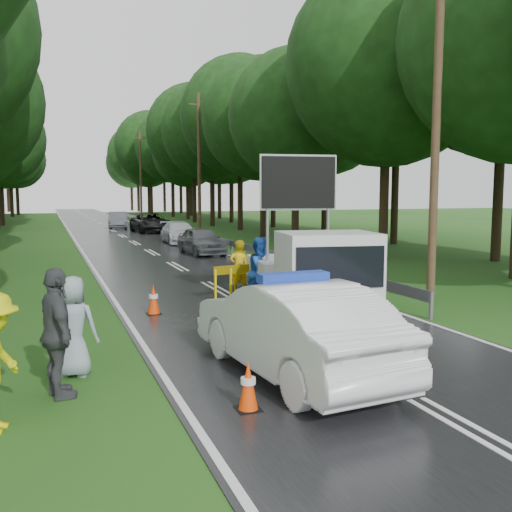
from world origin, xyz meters
name	(u,v)px	position (x,y,z in m)	size (l,w,h in m)	color
ground	(294,332)	(0.00, 0.00, 0.00)	(160.00, 160.00, 0.00)	#1D4E16
road	(122,236)	(0.00, 30.00, 0.01)	(7.00, 140.00, 0.02)	black
guardrail	(174,228)	(3.70, 29.67, 0.55)	(0.12, 60.06, 0.70)	gray
utility_pole_near	(436,122)	(5.20, 2.00, 5.06)	(1.40, 0.24, 10.00)	#452F20
utility_pole_mid	(199,164)	(5.20, 28.00, 5.06)	(1.40, 0.24, 10.00)	#452F20
utility_pole_far	(141,175)	(5.20, 54.00, 5.06)	(1.40, 0.24, 10.00)	#452F20
police_sedan	(293,329)	(-1.25, -2.75, 0.81)	(2.16, 5.04, 1.78)	white
work_truck	(312,274)	(1.05, 1.26, 1.10)	(3.00, 5.37, 4.06)	gray
barrier	(253,273)	(0.49, 4.00, 0.79)	(2.51, 0.49, 1.05)	yellow
officer	(239,267)	(0.40, 5.00, 0.84)	(0.61, 0.40, 1.67)	yellow
civilian	(261,272)	(0.36, 3.00, 0.95)	(0.93, 0.72, 1.90)	#194AA7
bystander_mid	(57,333)	(-5.03, -2.50, 1.00)	(1.17, 0.49, 2.00)	#3E4046
bystander_right	(73,326)	(-4.76, -1.50, 0.86)	(0.84, 0.55, 1.72)	#8697A1
queue_car_first	(201,241)	(2.22, 16.35, 0.69)	(1.63, 4.05, 1.38)	#45494D
queue_car_second	(179,233)	(2.56, 22.92, 0.65)	(1.83, 4.51, 1.31)	#ADAEB5
queue_car_third	(151,223)	(2.60, 32.99, 0.75)	(2.49, 5.40, 1.50)	black
queue_car_fourth	(118,220)	(0.80, 38.99, 0.72)	(1.52, 4.36, 1.44)	#45484E
cone_near_left	(248,386)	(-2.50, -4.00, 0.36)	(0.35, 0.35, 0.74)	black
cone_center	(281,311)	(0.01, 0.77, 0.34)	(0.33, 0.33, 0.69)	black
cone_far	(289,289)	(1.40, 3.43, 0.34)	(0.33, 0.33, 0.69)	black
cone_left_mid	(154,300)	(-2.61, 2.93, 0.38)	(0.37, 0.37, 0.79)	black
cone_right	(337,281)	(3.50, 4.47, 0.32)	(0.32, 0.32, 0.67)	black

